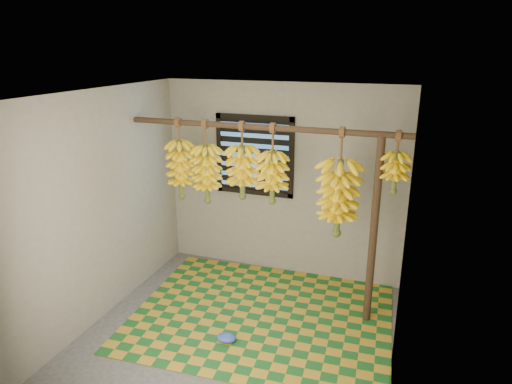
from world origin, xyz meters
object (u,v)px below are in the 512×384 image
at_px(woven_mat, 262,315).
at_px(banana_bunch_d, 272,177).
at_px(banana_bunch_c, 242,172).
at_px(banana_bunch_f, 395,172).
at_px(support_post, 374,233).
at_px(plastic_bag, 226,338).
at_px(banana_bunch_e, 338,198).
at_px(banana_bunch_a, 181,169).
at_px(banana_bunch_b, 207,174).

distance_m(woven_mat, banana_bunch_d, 1.50).
height_order(banana_bunch_c, banana_bunch_d, same).
bearing_deg(banana_bunch_f, woven_mat, -166.03).
distance_m(support_post, plastic_bag, 1.80).
relative_size(support_post, banana_bunch_e, 1.79).
distance_m(plastic_bag, banana_bunch_e, 1.78).
distance_m(plastic_bag, banana_bunch_a, 1.89).
bearing_deg(banana_bunch_a, banana_bunch_c, 0.00).
bearing_deg(woven_mat, banana_bunch_f, 13.97).
relative_size(woven_mat, banana_bunch_a, 2.96).
relative_size(woven_mat, banana_bunch_f, 4.43).
distance_m(woven_mat, banana_bunch_e, 1.53).
bearing_deg(banana_bunch_e, banana_bunch_b, 180.00).
relative_size(banana_bunch_a, banana_bunch_c, 1.10).
height_order(woven_mat, banana_bunch_f, banana_bunch_f).
distance_m(support_post, woven_mat, 1.50).
xyz_separation_m(banana_bunch_d, banana_bunch_f, (1.22, -0.00, 0.17)).
distance_m(banana_bunch_d, banana_bunch_e, 0.71).
distance_m(banana_bunch_c, banana_bunch_f, 1.56).
bearing_deg(banana_bunch_a, banana_bunch_d, 0.00).
relative_size(banana_bunch_e, banana_bunch_f, 1.83).
height_order(woven_mat, banana_bunch_c, banana_bunch_c).
xyz_separation_m(banana_bunch_c, banana_bunch_f, (1.56, -0.00, 0.14)).
bearing_deg(woven_mat, support_post, 15.83).
xyz_separation_m(banana_bunch_a, banana_bunch_f, (2.30, -0.00, 0.18)).
xyz_separation_m(woven_mat, banana_bunch_e, (0.70, 0.31, 1.32)).
distance_m(banana_bunch_a, banana_bunch_e, 1.78).
height_order(support_post, woven_mat, support_post).
height_order(support_post, banana_bunch_a, banana_bunch_a).
distance_m(banana_bunch_c, banana_bunch_d, 0.34).
height_order(plastic_bag, banana_bunch_b, banana_bunch_b).
bearing_deg(banana_bunch_b, banana_bunch_c, -0.00).
xyz_separation_m(support_post, banana_bunch_f, (0.15, -0.00, 0.65)).
xyz_separation_m(plastic_bag, banana_bunch_b, (-0.57, 0.87, 1.40)).
distance_m(support_post, banana_bunch_a, 2.20).
height_order(banana_bunch_a, banana_bunch_b, same).
relative_size(plastic_bag, banana_bunch_d, 0.23).
bearing_deg(banana_bunch_d, woven_mat, -91.07).
distance_m(banana_bunch_b, banana_bunch_c, 0.42).
bearing_deg(support_post, banana_bunch_a, 180.00).
bearing_deg(banana_bunch_b, banana_bunch_f, -0.00).
distance_m(support_post, banana_bunch_c, 1.50).
xyz_separation_m(support_post, woven_mat, (-1.08, -0.31, -0.99)).
height_order(plastic_bag, banana_bunch_c, banana_bunch_c).
bearing_deg(banana_bunch_f, support_post, 180.00).
height_order(banana_bunch_a, banana_bunch_c, same).
height_order(banana_bunch_d, banana_bunch_f, same).
xyz_separation_m(banana_bunch_b, banana_bunch_e, (1.46, -0.00, -0.12)).
bearing_deg(plastic_bag, banana_bunch_b, 123.48).
bearing_deg(banana_bunch_b, banana_bunch_e, -0.00).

